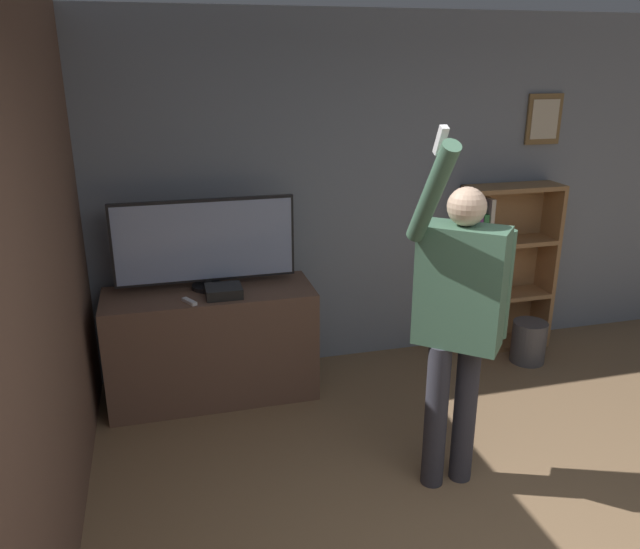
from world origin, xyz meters
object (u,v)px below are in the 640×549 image
Objects in this scene: person at (459,313)px; waste_bin at (529,342)px; television at (205,243)px; bookshelf at (497,269)px; game_console at (224,291)px.

waste_bin is at bearing 84.00° from person.
person reaches higher than television.
television is at bearing 175.96° from waste_bin.
waste_bin is at bearing -67.86° from bookshelf.
person is (1.13, -1.24, 0.22)m from game_console.
person is (1.22, -1.42, -0.08)m from television.
television is 1.87m from person.
bookshelf is at bearing 3.98° from television.
television is at bearing 117.36° from game_console.
television is 0.36m from game_console.
game_console is 0.12× the size of person.
game_console is (0.09, -0.18, -0.30)m from television.
person is at bearing -47.64° from game_console.
person is 6.03× the size of waste_bin.
bookshelf reaches higher than waste_bin.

